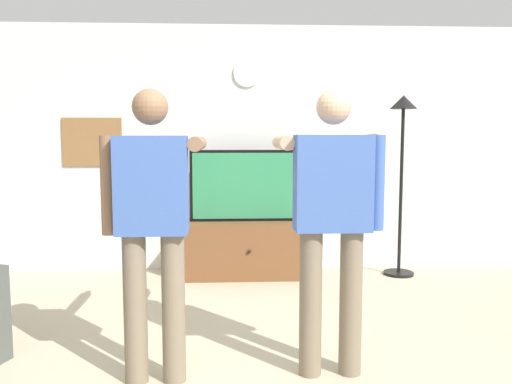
% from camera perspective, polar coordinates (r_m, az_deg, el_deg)
% --- Properties ---
extents(back_wall, '(6.40, 0.10, 2.70)m').
position_cam_1_polar(back_wall, '(5.83, -0.80, 4.73)').
color(back_wall, silver).
rests_on(back_wall, ground_plane).
extents(tv_stand, '(1.33, 0.58, 0.59)m').
position_cam_1_polar(tv_stand, '(5.60, -0.85, -6.22)').
color(tv_stand, brown).
rests_on(tv_stand, ground_plane).
extents(television, '(1.24, 0.07, 0.76)m').
position_cam_1_polar(television, '(5.55, -0.88, 0.70)').
color(television, black).
rests_on(television, tv_stand).
extents(wall_clock, '(0.30, 0.03, 0.30)m').
position_cam_1_polar(wall_clock, '(5.81, -0.99, 12.91)').
color(wall_clock, white).
extents(framed_picture, '(0.64, 0.04, 0.52)m').
position_cam_1_polar(framed_picture, '(5.96, -17.51, 5.27)').
color(framed_picture, olive).
extents(floor_lamp, '(0.32, 0.32, 1.92)m').
position_cam_1_polar(floor_lamp, '(5.72, 15.76, 4.71)').
color(floor_lamp, black).
rests_on(floor_lamp, ground_plane).
extents(person_standing_nearer_lamp, '(0.59, 0.78, 1.76)m').
position_cam_1_polar(person_standing_nearer_lamp, '(3.14, -11.25, -2.84)').
color(person_standing_nearer_lamp, '#7A6B56').
rests_on(person_standing_nearer_lamp, ground_plane).
extents(person_standing_nearer_couch, '(0.64, 0.78, 1.76)m').
position_cam_1_polar(person_standing_nearer_couch, '(3.21, 8.29, -2.36)').
color(person_standing_nearer_couch, '#7A6B56').
rests_on(person_standing_nearer_couch, ground_plane).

